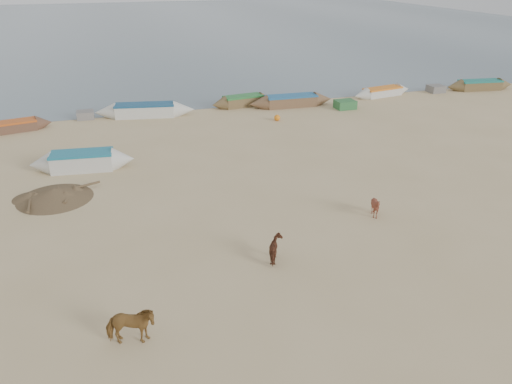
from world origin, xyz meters
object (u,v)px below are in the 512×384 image
at_px(calf_front, 376,207).
at_px(near_canoe, 82,161).
at_px(cow_adult, 130,326).
at_px(calf_right, 277,249).

xyz_separation_m(calf_front, near_canoe, (-12.37, 9.89, 0.00)).
relative_size(cow_adult, calf_right, 1.57).
height_order(cow_adult, near_canoe, cow_adult).
bearing_deg(near_canoe, calf_right, -52.72).
bearing_deg(calf_right, cow_adult, 114.66).
xyz_separation_m(cow_adult, calf_right, (5.68, 2.99, -0.16)).
bearing_deg(near_canoe, cow_adult, -78.09).
distance_m(calf_front, near_canoe, 15.84).
distance_m(calf_front, calf_right, 5.76).
relative_size(cow_adult, near_canoe, 0.27).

